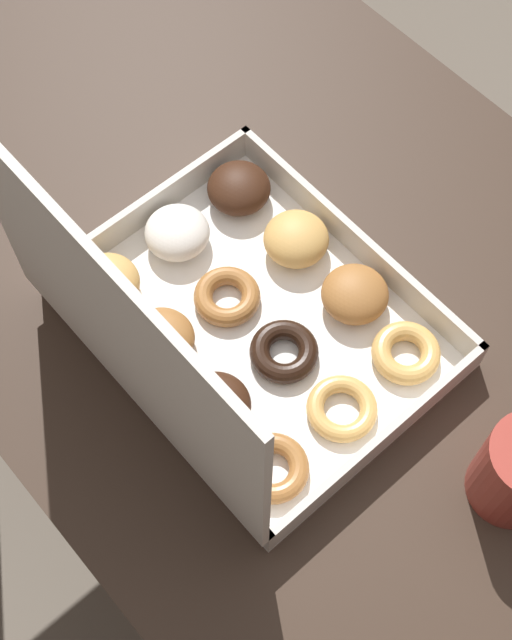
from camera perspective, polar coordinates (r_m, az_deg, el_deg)
name	(u,v)px	position (r m, az deg, el deg)	size (l,w,h in m)	color
ground_plane	(278,489)	(1.69, 1.40, -10.76)	(8.00, 8.00, 0.00)	#6B6054
dining_table	(289,331)	(1.08, 2.16, -0.69)	(1.18, 0.70, 0.78)	#38281E
donut_box	(226,315)	(0.89, -1.95, 0.35)	(0.37, 0.30, 0.32)	white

